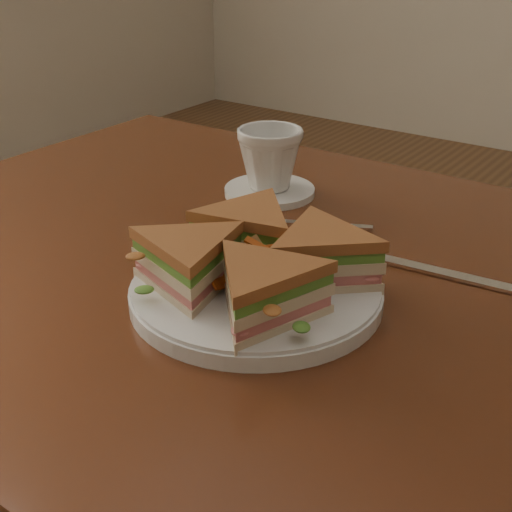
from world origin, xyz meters
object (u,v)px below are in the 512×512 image
Objects in this scene: spoon at (264,220)px; saucer at (270,191)px; sandwich_wedges at (256,261)px; knife at (413,266)px; coffee_cup at (270,159)px; table at (300,351)px; plate at (256,293)px.

saucer is at bearing 94.57° from spoon.
knife is (0.10, 0.16, -0.04)m from sandwich_wedges.
sandwich_wedges reaches higher than knife.
coffee_cup is (-0.05, 0.09, 0.05)m from spoon.
knife is at bearing 43.20° from table.
sandwich_wedges is (-0.01, -0.07, 0.14)m from table.
knife is at bearing -25.03° from coffee_cup.
sandwich_wedges is at bearing -63.02° from coffee_cup.
knife is (0.09, 0.08, 0.10)m from table.
saucer is at bearing 154.80° from knife.
coffee_cup is at bearing 0.00° from saucer.
table is 13.27× the size of coffee_cup.
sandwich_wedges reaches higher than saucer.
coffee_cup is (-0.17, 0.18, 0.15)m from table.
sandwich_wedges is at bearing -58.44° from saucer.
table is 0.18m from spoon.
plate is (-0.01, -0.07, 0.11)m from table.
plate is 1.51× the size of spoon.
knife is at bearing -20.45° from saucer.
table is at bearing 81.78° from sandwich_wedges.
spoon is 0.21m from knife.
plate reaches higher than saucer.
saucer is 1.39× the size of coffee_cup.
coffee_cup is at bearing 154.80° from knife.
table is at bearing -141.56° from knife.
table is 0.27m from saucer.
coffee_cup is at bearing 121.56° from plate.
spoon is 0.11m from coffee_cup.
coffee_cup reaches higher than plate.
coffee_cup reaches higher than saucer.
spoon reaches higher than table.
plate is at bearing 63.43° from sandwich_wedges.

